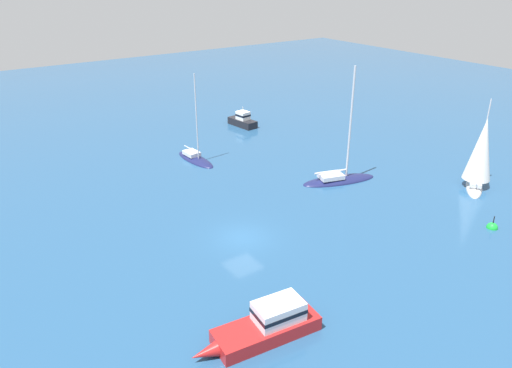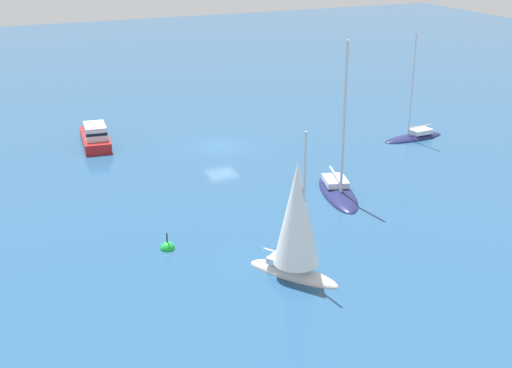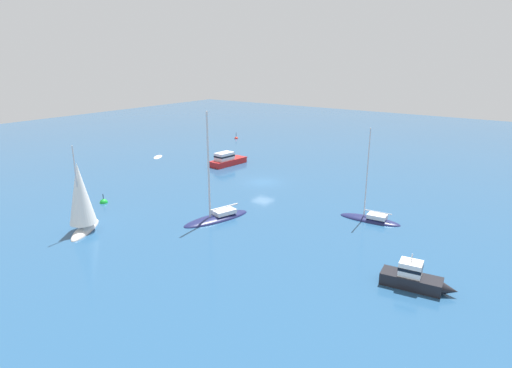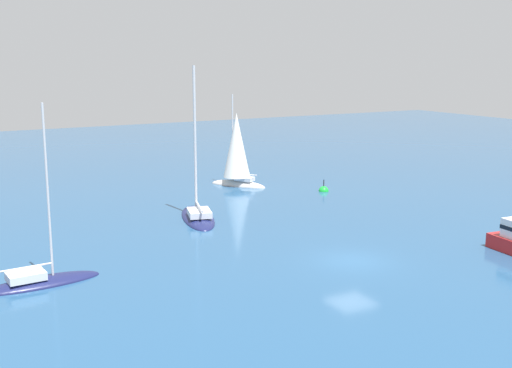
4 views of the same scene
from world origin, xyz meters
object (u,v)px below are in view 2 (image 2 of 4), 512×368
object	(u,v)px
ketch_1	(414,137)
channel_buoy	(168,249)
powerboat_1	(95,136)
ketch	(338,191)
sailboat	(296,225)

from	to	relation	value
ketch_1	channel_buoy	world-z (taller)	ketch_1
channel_buoy	powerboat_1	bearing A→B (deg)	-0.72
ketch	ketch_1	xyz separation A→B (m)	(8.63, -12.71, -0.08)
powerboat_1	sailboat	world-z (taller)	sailboat
ketch	channel_buoy	bearing A→B (deg)	-58.66
powerboat_1	channel_buoy	size ratio (longest dim) A/B	5.19
ketch	channel_buoy	xyz separation A→B (m)	(-3.60, 13.57, -0.21)
ketch_1	channel_buoy	xyz separation A→B (m)	(-12.24, 26.28, -0.13)
sailboat	ketch_1	bearing A→B (deg)	97.08
powerboat_1	ketch_1	xyz separation A→B (m)	(-9.44, -26.01, -0.64)
ketch	channel_buoy	size ratio (longest dim) A/B	7.75
ketch	ketch_1	size ratio (longest dim) A/B	1.18
powerboat_1	channel_buoy	bearing A→B (deg)	-174.57
ketch	ketch_1	distance (m)	15.37
sailboat	ketch_1	size ratio (longest dim) A/B	0.91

